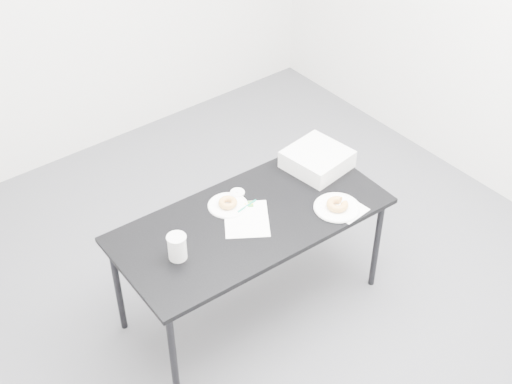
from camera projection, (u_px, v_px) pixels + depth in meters
floor at (250, 299)px, 4.26m from camera, size 4.00×4.00×0.00m
table at (251, 225)px, 3.83m from camera, size 1.51×0.75×0.68m
scorecard at (246, 219)px, 3.79m from camera, size 0.36×0.38×0.00m
logo_patch at (249, 204)px, 3.88m from camera, size 0.07×0.07×0.00m
pen at (247, 206)px, 3.87m from camera, size 0.14×0.03×0.01m
napkin at (347, 209)px, 3.85m from camera, size 0.19×0.19×0.00m
plate_near at (337, 208)px, 3.86m from camera, size 0.25×0.25×0.01m
donut_near at (337, 204)px, 3.84m from camera, size 0.12×0.12×0.04m
plate_far at (228, 205)px, 3.88m from camera, size 0.22×0.22×0.01m
donut_far at (228, 203)px, 3.86m from camera, size 0.10×0.10×0.03m
coffee_cup at (177, 247)px, 3.52m from camera, size 0.09×0.09×0.14m
cup_lid at (237, 193)px, 3.96m from camera, size 0.08×0.08×0.01m
bakery_box at (317, 159)px, 4.12m from camera, size 0.36×0.36×0.11m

